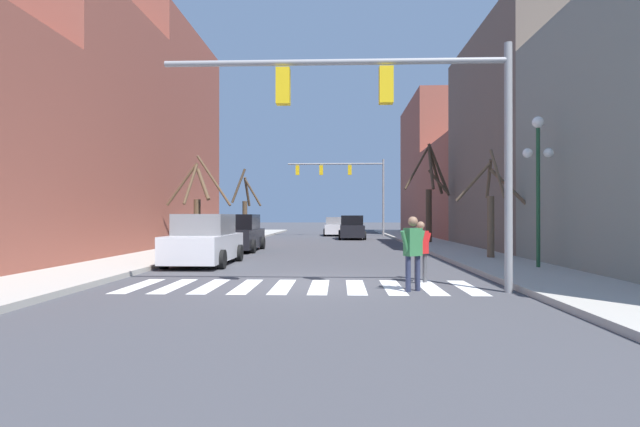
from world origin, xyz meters
TOP-DOWN VIEW (x-y plane):
  - ground_plane at (0.00, 0.00)m, footprint 240.00×240.00m
  - sidewalk_left at (-6.49, 0.00)m, footprint 2.89×90.00m
  - sidewalk_right at (6.49, 0.00)m, footprint 2.89×90.00m
  - building_row_left at (-10.94, 10.73)m, footprint 6.00×29.81m
  - building_row_right at (10.94, 20.79)m, footprint 6.00×49.99m
  - crosswalk_stripes at (0.00, -0.57)m, footprint 8.55×2.60m
  - traffic_signal_near at (2.33, -1.29)m, footprint 8.03×0.28m
  - traffic_signal_far at (1.72, 30.66)m, footprint 8.40×0.28m
  - street_lamp_right_corner at (7.14, 2.96)m, footprint 0.95×0.36m
  - car_parked_right_mid at (1.91, 24.93)m, footprint 2.01×4.70m
  - car_driving_away_lane at (-3.95, 11.81)m, footprint 1.96×4.72m
  - car_at_intersection at (-3.86, 4.84)m, footprint 2.13×4.61m
  - car_parked_left_far at (0.69, 31.53)m, footprint 2.15×4.71m
  - pedestrian_on_left_sidewalk at (3.07, 0.28)m, footprint 0.63×0.42m
  - pedestrian_crossing_street at (2.65, -1.21)m, footprint 0.66×0.50m
  - street_tree_right_mid at (-6.80, 28.00)m, footprint 2.45×1.54m
  - street_tree_right_far at (-6.09, 11.74)m, footprint 3.38×1.44m
  - street_tree_left_far at (6.58, 17.97)m, footprint 2.92×2.97m
  - street_tree_left_near at (6.82, 6.64)m, footprint 2.47×1.59m

SIDE VIEW (x-z plane):
  - ground_plane at x=0.00m, z-range 0.00..0.00m
  - crosswalk_stripes at x=0.00m, z-range 0.00..0.01m
  - sidewalk_left at x=-6.49m, z-range 0.00..0.15m
  - sidewalk_right at x=6.49m, z-range 0.00..0.15m
  - car_parked_left_far at x=0.69m, z-range -0.05..1.59m
  - car_parked_right_mid at x=1.91m, z-range -0.07..1.71m
  - car_at_intersection at x=-3.86m, z-range -0.07..1.74m
  - car_driving_away_lane at x=-3.95m, z-range -0.07..1.75m
  - pedestrian_on_left_sidewalk at x=3.07m, z-range 0.15..1.75m
  - pedestrian_crossing_street at x=2.65m, z-range 0.16..1.89m
  - street_tree_left_near at x=6.82m, z-range -0.05..4.11m
  - street_tree_right_far at x=-6.09m, z-range -0.13..4.51m
  - street_tree_right_mid at x=-6.80m, z-range -0.24..5.26m
  - street_tree_left_far at x=6.58m, z-range 0.04..6.11m
  - street_lamp_right_corner at x=7.14m, z-range 1.11..5.80m
  - traffic_signal_near at x=2.33m, z-range 1.36..7.06m
  - traffic_signal_far at x=1.72m, z-range 1.69..8.38m
  - building_row_right at x=10.94m, z-range -1.25..11.81m
  - building_row_left at x=-10.94m, z-range -1.03..12.18m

